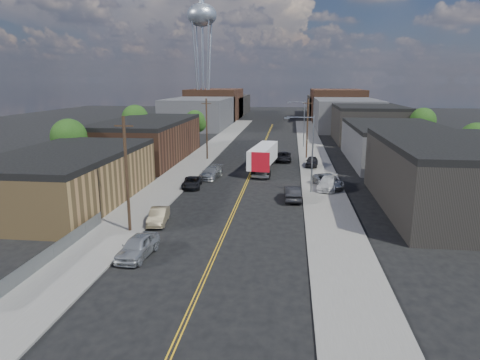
% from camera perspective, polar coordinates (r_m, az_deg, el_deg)
% --- Properties ---
extents(ground, '(260.00, 260.00, 0.00)m').
position_cam_1_polar(ground, '(85.01, 3.02, 4.43)').
color(ground, black).
rests_on(ground, ground).
extents(centerline, '(0.32, 120.00, 0.01)m').
position_cam_1_polar(centerline, '(70.26, 2.20, 2.60)').
color(centerline, gold).
rests_on(centerline, ground).
extents(sidewalk_left, '(5.00, 140.00, 0.15)m').
position_cam_1_polar(sidewalk_left, '(71.61, -5.41, 2.81)').
color(sidewalk_left, slate).
rests_on(sidewalk_left, ground).
extents(sidewalk_right, '(5.00, 140.00, 0.15)m').
position_cam_1_polar(sidewalk_right, '(70.15, 9.96, 2.45)').
color(sidewalk_right, slate).
rests_on(sidewalk_right, ground).
extents(warehouse_tan, '(12.00, 22.00, 5.60)m').
position_cam_1_polar(warehouse_tan, '(49.03, -22.00, 0.34)').
color(warehouse_tan, olive).
rests_on(warehouse_tan, ground).
extents(warehouse_brown, '(12.00, 26.00, 6.60)m').
position_cam_1_polar(warehouse_brown, '(72.43, -12.25, 5.27)').
color(warehouse_brown, '#462A1C').
rests_on(warehouse_brown, ground).
extents(industrial_right_a, '(14.00, 22.00, 7.10)m').
position_cam_1_polar(industrial_right_a, '(47.78, 26.85, 0.48)').
color(industrial_right_a, black).
rests_on(industrial_right_a, ground).
extents(industrial_right_b, '(14.00, 24.00, 6.10)m').
position_cam_1_polar(industrial_right_b, '(72.45, 19.96, 4.58)').
color(industrial_right_b, '#3E3E41').
rests_on(industrial_right_b, ground).
extents(industrial_right_c, '(14.00, 22.00, 7.60)m').
position_cam_1_polar(industrial_right_c, '(97.69, 16.63, 7.29)').
color(industrial_right_c, black).
rests_on(industrial_right_c, ground).
extents(skyline_left_a, '(16.00, 30.00, 8.00)m').
position_cam_1_polar(skyline_left_a, '(121.87, -5.37, 8.93)').
color(skyline_left_a, '#3E3E41').
rests_on(skyline_left_a, ground).
extents(skyline_right_a, '(16.00, 30.00, 8.00)m').
position_cam_1_polar(skyline_right_a, '(120.07, 13.87, 8.54)').
color(skyline_right_a, '#3E3E41').
rests_on(skyline_right_a, ground).
extents(skyline_left_b, '(16.00, 26.00, 10.00)m').
position_cam_1_polar(skyline_left_b, '(146.30, -3.31, 10.05)').
color(skyline_left_b, '#462A1C').
rests_on(skyline_left_b, ground).
extents(skyline_right_b, '(16.00, 26.00, 10.00)m').
position_cam_1_polar(skyline_right_b, '(144.80, 12.71, 9.73)').
color(skyline_right_b, '#462A1C').
rests_on(skyline_right_b, ground).
extents(skyline_left_c, '(16.00, 40.00, 7.00)m').
position_cam_1_polar(skyline_left_c, '(166.08, -2.09, 9.91)').
color(skyline_left_c, black).
rests_on(skyline_left_c, ground).
extents(skyline_right_c, '(16.00, 40.00, 7.00)m').
position_cam_1_polar(skyline_right_c, '(164.76, 12.00, 9.61)').
color(skyline_right_c, black).
rests_on(skyline_right_c, ground).
extents(water_tower, '(9.00, 9.00, 36.90)m').
position_cam_1_polar(water_tower, '(137.80, -5.10, 20.52)').
color(water_tower, gray).
rests_on(water_tower, ground).
extents(streetlight_near, '(3.39, 0.25, 9.00)m').
position_cam_1_polar(streetlight_near, '(49.48, 9.19, 4.23)').
color(streetlight_near, gray).
rests_on(streetlight_near, ground).
extents(streetlight_far, '(3.39, 0.25, 9.00)m').
position_cam_1_polar(streetlight_far, '(84.22, 8.28, 7.89)').
color(streetlight_far, gray).
rests_on(streetlight_far, ground).
extents(utility_pole_left_near, '(1.60, 0.26, 10.00)m').
position_cam_1_polar(utility_pole_left_near, '(37.32, -14.88, 0.77)').
color(utility_pole_left_near, black).
rests_on(utility_pole_left_near, ground).
extents(utility_pole_left_far, '(1.60, 0.26, 10.00)m').
position_cam_1_polar(utility_pole_left_far, '(70.62, -4.46, 6.84)').
color(utility_pole_left_far, black).
rests_on(utility_pole_left_far, ground).
extents(utility_pole_right, '(1.60, 0.26, 10.00)m').
position_cam_1_polar(utility_pole_right, '(72.32, 8.97, 6.87)').
color(utility_pole_right, black).
rests_on(utility_pole_right, ground).
extents(chainlink_fence, '(0.05, 16.00, 1.22)m').
position_cam_1_polar(chainlink_fence, '(34.42, -23.60, -8.76)').
color(chainlink_fence, slate).
rests_on(chainlink_fence, ground).
extents(tree_left_near, '(4.85, 4.76, 7.91)m').
position_cam_1_polar(tree_left_near, '(61.84, -21.78, 5.08)').
color(tree_left_near, black).
rests_on(tree_left_near, ground).
extents(tree_left_mid, '(5.10, 5.04, 8.37)m').
position_cam_1_polar(tree_left_mid, '(84.48, -13.75, 7.77)').
color(tree_left_mid, black).
rests_on(tree_left_mid, ground).
extents(tree_left_far, '(4.35, 4.20, 6.97)m').
position_cam_1_polar(tree_left_far, '(88.41, -5.99, 7.70)').
color(tree_left_far, black).
rests_on(tree_left_far, ground).
extents(tree_right_near, '(4.60, 4.48, 7.44)m').
position_cam_1_polar(tree_right_near, '(65.20, 28.97, 4.47)').
color(tree_right_near, black).
rests_on(tree_right_near, ground).
extents(tree_right_far, '(4.85, 4.76, 7.91)m').
position_cam_1_polar(tree_right_far, '(87.72, 23.21, 7.08)').
color(tree_right_far, black).
rests_on(tree_right_far, ground).
extents(semi_truck, '(3.75, 14.50, 3.73)m').
position_cam_1_polar(semi_truck, '(62.88, 3.19, 3.30)').
color(semi_truck, silver).
rests_on(semi_truck, ground).
extents(car_left_a, '(2.39, 4.96, 1.63)m').
position_cam_1_polar(car_left_a, '(33.02, -13.48, -8.62)').
color(car_left_a, '#B6BABB').
rests_on(car_left_a, ground).
extents(car_left_b, '(2.02, 4.42, 1.41)m').
position_cam_1_polar(car_left_b, '(40.08, -10.83, -4.74)').
color(car_left_b, '#92825F').
rests_on(car_left_b, ground).
extents(car_left_c, '(2.68, 4.87, 1.29)m').
position_cam_1_polar(car_left_c, '(52.68, -6.43, -0.34)').
color(car_left_c, black).
rests_on(car_left_c, ground).
extents(car_left_d, '(2.80, 5.48, 1.52)m').
position_cam_1_polar(car_left_d, '(57.56, -3.86, 0.99)').
color(car_left_d, '#949798').
rests_on(car_left_d, ground).
extents(car_right_oncoming, '(1.99, 5.00, 1.62)m').
position_cam_1_polar(car_right_oncoming, '(47.19, 7.01, -1.74)').
color(car_right_oncoming, black).
rests_on(car_right_oncoming, ground).
extents(car_right_lot_a, '(3.90, 6.07, 1.56)m').
position_cam_1_polar(car_right_lot_a, '(53.05, 11.70, -0.12)').
color(car_right_lot_a, '#989B9D').
rests_on(car_right_lot_a, sidewalk_right).
extents(car_right_lot_b, '(3.10, 5.51, 1.51)m').
position_cam_1_polar(car_right_lot_b, '(52.08, 11.64, -0.39)').
color(car_right_lot_b, silver).
rests_on(car_right_lot_b, sidewalk_right).
extents(car_right_lot_c, '(2.15, 4.47, 1.47)m').
position_cam_1_polar(car_right_lot_c, '(65.55, 9.55, 2.45)').
color(car_right_lot_c, black).
rests_on(car_right_lot_c, sidewalk_right).
extents(car_ahead_truck, '(2.56, 5.31, 1.46)m').
position_cam_1_polar(car_ahead_truck, '(69.90, 5.85, 3.09)').
color(car_ahead_truck, black).
rests_on(car_ahead_truck, ground).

